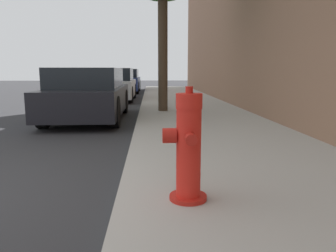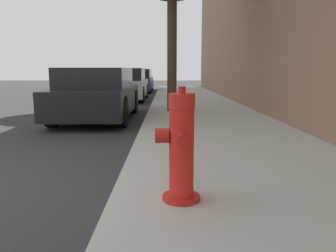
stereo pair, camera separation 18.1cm
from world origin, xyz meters
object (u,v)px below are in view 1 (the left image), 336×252
(parked_car_mid, at_px, (113,85))
(parked_car_far, at_px, (123,81))
(fire_hydrant, at_px, (188,148))
(parked_car_near, at_px, (89,95))

(parked_car_mid, height_order, parked_car_far, same)
(fire_hydrant, xyz_separation_m, parked_car_near, (-1.81, 5.59, 0.05))
(fire_hydrant, distance_m, parked_car_mid, 11.24)
(fire_hydrant, distance_m, parked_car_near, 5.88)
(parked_car_near, height_order, parked_car_mid, parked_car_mid)
(parked_car_mid, relative_size, parked_car_far, 0.87)
(fire_hydrant, xyz_separation_m, parked_car_mid, (-1.84, 11.09, 0.06))
(parked_car_mid, bearing_deg, parked_car_far, 89.83)
(parked_car_mid, bearing_deg, fire_hydrant, -80.59)
(fire_hydrant, height_order, parked_car_far, parked_car_far)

